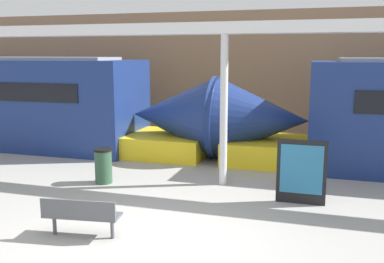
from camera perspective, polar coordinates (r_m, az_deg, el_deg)
ground_plane at (r=7.71m, az=-7.78°, el=-15.26°), size 60.00×60.00×0.00m
station_wall at (r=17.51m, az=6.86°, el=7.60°), size 56.00×0.20×5.00m
bench_near at (r=8.13m, az=-14.61°, el=-10.58°), size 1.45×0.61×0.76m
trash_bin at (r=11.33m, az=-11.73°, el=-4.49°), size 0.46×0.46×0.91m
poster_board at (r=9.82m, az=14.37°, el=-5.24°), size 1.08×0.07×1.45m
support_column_near at (r=10.76m, az=4.25°, el=2.70°), size 0.20×0.20×3.79m
canopy_beam at (r=10.68m, az=4.40°, el=13.58°), size 28.00×0.60×0.28m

